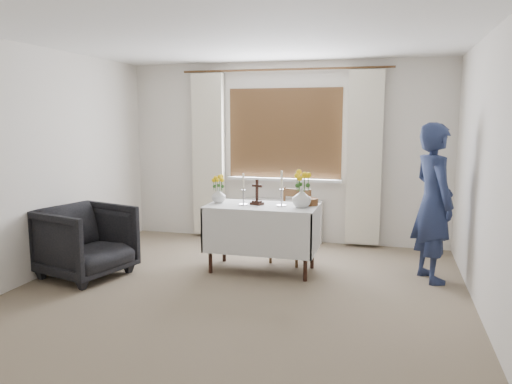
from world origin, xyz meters
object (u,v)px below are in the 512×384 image
altar_table (262,238)px  person (433,203)px  wooden_cross (257,192)px  wooden_chair (290,226)px  armchair (86,241)px  flower_vase_left (219,195)px  flower_vase_right (302,198)px

altar_table → person: bearing=5.2°
person → wooden_cross: size_ratio=5.86×
wooden_chair → wooden_cross: 0.70m
altar_table → wooden_cross: wooden_cross is taller
armchair → flower_vase_left: size_ratio=5.09×
altar_table → armchair: size_ratio=1.43×
flower_vase_left → wooden_cross: bearing=-1.4°
person → flower_vase_left: 2.37m
altar_table → wooden_cross: (-0.07, 0.02, 0.53)m
person → flower_vase_left: bearing=70.2°
altar_table → wooden_chair: wooden_chair is taller
wooden_cross → flower_vase_left: bearing=-162.0°
wooden_chair → armchair: 2.36m
armchair → flower_vase_left: flower_vase_left is taller
altar_table → flower_vase_right: size_ratio=5.73×
altar_table → flower_vase_right: 0.67m
wooden_chair → flower_vase_left: flower_vase_left is taller
flower_vase_right → wooden_cross: bearing=175.7°
wooden_chair → person: size_ratio=0.52×
wooden_chair → wooden_cross: bearing=-110.5°
altar_table → wooden_chair: (0.24, 0.44, 0.06)m
wooden_cross → flower_vase_right: (0.52, -0.04, -0.04)m
wooden_cross → flower_vase_right: wooden_cross is taller
altar_table → flower_vase_left: (-0.53, 0.03, 0.47)m
wooden_chair → flower_vase_right: bearing=-49.4°
person → flower_vase_right: bearing=74.6°
altar_table → armchair: (-1.82, -0.70, 0.01)m
altar_table → flower_vase_right: bearing=-2.8°
wooden_chair → person: bearing=6.0°
armchair → flower_vase_right: flower_vase_right is taller
wooden_cross → person: bearing=23.9°
altar_table → wooden_cross: 0.53m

